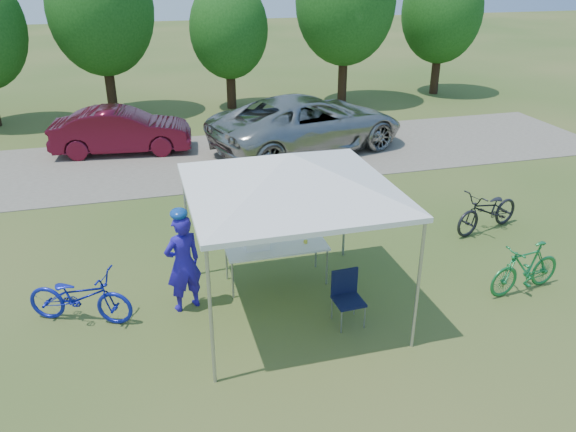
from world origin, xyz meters
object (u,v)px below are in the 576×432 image
(folding_chair, at_px, (347,292))
(bike_dark, at_px, (488,211))
(bike_green, at_px, (526,268))
(minivan, at_px, (308,123))
(bike_blue, at_px, (80,297))
(cooler, at_px, (257,240))
(folding_table, at_px, (276,248))
(sedan, at_px, (122,131))
(cyclist, at_px, (183,263))

(folding_chair, bearing_deg, bike_dark, 26.79)
(bike_green, relative_size, bike_dark, 0.86)
(minivan, bearing_deg, bike_blue, 123.78)
(cooler, bearing_deg, folding_table, 0.00)
(cooler, relative_size, sedan, 0.11)
(folding_table, bearing_deg, cyclist, -166.12)
(bike_green, bearing_deg, bike_blue, -107.28)
(cooler, distance_m, minivan, 7.89)
(bike_blue, height_order, sedan, sedan)
(bike_blue, bearing_deg, bike_dark, -59.21)
(sedan, bearing_deg, bike_green, -139.59)
(cyclist, height_order, bike_blue, cyclist)
(bike_dark, bearing_deg, bike_green, -35.26)
(folding_chair, bearing_deg, minivan, 74.10)
(cyclist, height_order, sedan, cyclist)
(cooler, distance_m, bike_dark, 5.34)
(cyclist, bearing_deg, minivan, -141.32)
(bike_green, xyz_separation_m, minivan, (-1.30, 8.67, 0.40))
(bike_blue, relative_size, bike_dark, 0.97)
(folding_table, distance_m, bike_dark, 4.98)
(folding_table, xyz_separation_m, cyclist, (-1.67, -0.41, 0.15))
(folding_chair, xyz_separation_m, bike_green, (3.33, 0.01, -0.06))
(cyclist, height_order, minivan, cyclist)
(cooler, height_order, bike_green, cooler)
(folding_table, bearing_deg, bike_dark, 10.09)
(cyclist, distance_m, bike_blue, 1.71)
(bike_dark, relative_size, minivan, 0.29)
(cyclist, bearing_deg, sedan, -104.69)
(bike_dark, bearing_deg, folding_chair, -77.20)
(folding_table, distance_m, bike_green, 4.38)
(folding_table, relative_size, bike_blue, 1.04)
(sedan, bearing_deg, bike_blue, -178.26)
(cyclist, xyz_separation_m, bike_green, (5.79, -1.04, -0.39))
(bike_green, distance_m, sedan, 12.03)
(cyclist, relative_size, minivan, 0.28)
(folding_chair, xyz_separation_m, cooler, (-1.14, 1.45, 0.38))
(folding_table, bearing_deg, folding_chair, -61.37)
(bike_blue, bearing_deg, minivan, -16.75)
(bike_green, bearing_deg, cooler, -116.82)
(sedan, bearing_deg, folding_table, -156.57)
(bike_green, bearing_deg, bike_dark, 152.55)
(bike_dark, height_order, minivan, minivan)
(cooler, bearing_deg, cyclist, -162.62)
(folding_table, bearing_deg, bike_blue, -174.00)
(folding_table, height_order, cyclist, cyclist)
(folding_chair, height_order, minivan, minivan)
(cooler, relative_size, bike_blue, 0.25)
(bike_dark, distance_m, minivan, 6.69)
(cyclist, relative_size, bike_green, 1.12)
(cyclist, bearing_deg, bike_dark, 170.20)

